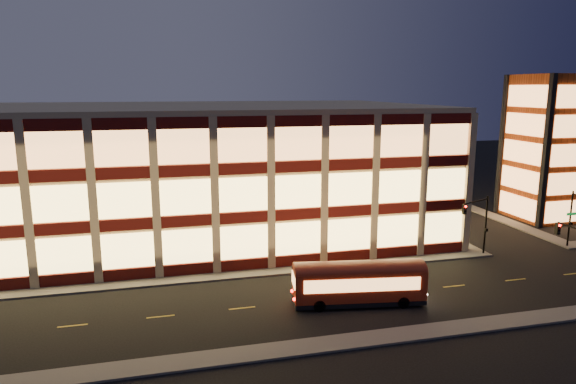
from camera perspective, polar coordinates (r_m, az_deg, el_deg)
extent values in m
plane|color=black|center=(45.71, -3.83, -9.51)|extent=(200.00, 200.00, 0.00)
cube|color=#514F4C|center=(46.22, -7.76, -9.25)|extent=(54.00, 2.00, 0.15)
cube|color=#514F4C|center=(68.39, 12.81, -2.57)|extent=(2.00, 30.00, 0.15)
cube|color=#514F4C|center=(73.95, 20.44, -1.96)|extent=(2.00, 30.00, 0.15)
cube|color=#514F4C|center=(34.11, 0.29, -17.03)|extent=(100.00, 2.00, 0.15)
cube|color=tan|center=(59.93, -9.68, 2.34)|extent=(50.00, 30.00, 14.00)
cube|color=tan|center=(59.23, -9.92, 9.28)|extent=(50.40, 30.40, 0.50)
cube|color=#470C0A|center=(46.84, -7.91, -8.22)|extent=(50.10, 0.25, 1.00)
cube|color=#FFD16B|center=(46.20, -7.98, -5.76)|extent=(49.00, 0.20, 3.00)
cube|color=#470C0A|center=(67.87, 12.17, -2.15)|extent=(0.25, 30.10, 1.00)
cube|color=#FFD16B|center=(67.41, 12.23, -0.42)|extent=(0.20, 29.00, 3.00)
cube|color=#470C0A|center=(45.56, -8.06, -3.00)|extent=(50.10, 0.25, 1.00)
cube|color=#FFD16B|center=(45.10, -8.13, -0.41)|extent=(49.00, 0.20, 3.00)
cube|color=#470C0A|center=(66.99, 12.32, 1.51)|extent=(0.25, 30.10, 1.00)
cube|color=#FFD16B|center=(66.66, 12.39, 3.28)|extent=(0.20, 29.00, 3.00)
cube|color=#470C0A|center=(44.67, -8.22, 2.47)|extent=(50.10, 0.25, 1.00)
cube|color=#FFD16B|center=(44.41, -8.30, 5.15)|extent=(49.00, 0.20, 3.00)
cube|color=#470C0A|center=(66.39, 12.49, 5.25)|extent=(0.25, 30.10, 1.00)
cube|color=#FFD16B|center=(66.19, 12.55, 7.06)|extent=(0.20, 29.00, 3.00)
cube|color=#8C3814|center=(72.29, 27.11, 4.39)|extent=(8.00, 8.00, 18.00)
cube|color=black|center=(66.68, 26.76, 3.93)|extent=(0.60, 0.60, 18.00)
cube|color=black|center=(72.87, 22.68, 4.81)|extent=(0.60, 0.60, 18.00)
cube|color=black|center=(77.91, 27.42, 4.79)|extent=(0.60, 0.60, 18.00)
cube|color=#F29C54|center=(70.43, 28.74, -1.88)|extent=(6.60, 0.16, 2.60)
cube|color=#F29C54|center=(70.81, 24.09, -1.39)|extent=(0.16, 6.60, 2.60)
cube|color=#F29C54|center=(69.80, 29.01, 0.84)|extent=(6.60, 0.16, 2.60)
cube|color=#F29C54|center=(70.19, 24.32, 1.32)|extent=(0.16, 6.60, 2.60)
cube|color=#F29C54|center=(69.34, 29.28, 3.60)|extent=(6.60, 0.16, 2.60)
cube|color=#F29C54|center=(69.73, 24.55, 4.07)|extent=(0.16, 6.60, 2.60)
cube|color=#F29C54|center=(69.43, 24.78, 6.85)|extent=(0.16, 6.60, 2.60)
cube|color=#F29C54|center=(69.30, 25.02, 9.64)|extent=(0.16, 6.60, 2.60)
cylinder|color=black|center=(54.51, 21.10, -3.48)|extent=(0.18, 0.18, 6.00)
cylinder|color=black|center=(52.32, 20.21, -0.98)|extent=(3.56, 1.63, 0.14)
cube|color=black|center=(50.86, 19.01, -1.82)|extent=(0.32, 0.32, 0.95)
sphere|color=#FF0C05|center=(50.65, 19.14, -1.54)|extent=(0.20, 0.20, 0.20)
cube|color=black|center=(54.46, 21.19, -3.94)|extent=(0.25, 0.18, 0.28)
cylinder|color=black|center=(60.75, 28.85, -2.67)|extent=(0.18, 0.18, 6.00)
cube|color=black|center=(60.70, 28.94, -3.07)|extent=(0.25, 0.18, 0.28)
cube|color=#0C7226|center=(60.52, 29.00, -2.15)|extent=(1.20, 0.06, 0.28)
cube|color=black|center=(46.99, 27.78, -3.60)|extent=(0.32, 0.32, 0.95)
sphere|color=#FF0C05|center=(46.79, 27.96, -3.30)|extent=(0.20, 0.20, 0.20)
cube|color=maroon|center=(40.29, 7.86, -9.96)|extent=(10.28, 3.98, 2.30)
cube|color=black|center=(40.80, 7.81, -11.73)|extent=(10.28, 3.98, 0.35)
cylinder|color=black|center=(39.18, 3.51, -12.49)|extent=(0.94, 0.43, 0.90)
cylinder|color=black|center=(41.18, 3.02, -11.25)|extent=(0.94, 0.43, 0.90)
cylinder|color=black|center=(40.62, 12.67, -11.86)|extent=(0.94, 0.43, 0.90)
cylinder|color=black|center=(42.55, 11.75, -10.72)|extent=(0.94, 0.43, 0.90)
cube|color=#F29C54|center=(39.02, 8.31, -10.22)|extent=(8.72, 1.38, 1.00)
cube|color=#F29C54|center=(41.35, 7.46, -8.93)|extent=(8.72, 1.38, 1.00)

